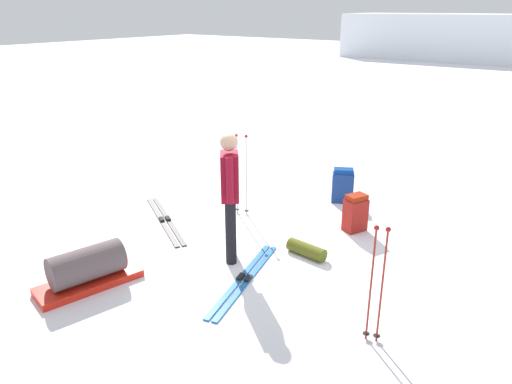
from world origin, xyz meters
TOP-DOWN VIEW (x-y plane):
  - ground_plane at (0.00, 0.00)m, footprint 80.00×80.00m
  - distant_snow_ridge at (-3.65, 27.82)m, footprint 16.08×5.25m
  - skier_standing at (0.12, -0.71)m, footprint 0.40×0.46m
  - ski_pair_near at (0.58, -1.03)m, footprint 0.61×1.82m
  - ski_pair_far at (-1.48, -0.38)m, footprint 1.76×1.13m
  - backpack_large_dark at (0.37, 1.97)m, footprint 0.41×0.35m
  - backpack_bright at (1.04, 1.05)m, footprint 0.33×0.38m
  - ski_poles_planted_near at (-0.69, 0.56)m, footprint 0.22×0.12m
  - ski_poles_planted_far at (2.29, -1.17)m, footprint 0.17×0.10m
  - gear_sled at (-0.83, -2.23)m, footprint 0.73×1.28m
  - sleeping_mat_rolled at (0.87, -0.05)m, footprint 0.56×0.23m

SIDE VIEW (x-z plane):
  - ground_plane at x=0.00m, z-range 0.00..0.00m
  - ski_pair_far at x=-1.48m, z-range -0.01..0.04m
  - ski_pair_near at x=0.58m, z-range -0.01..0.04m
  - sleeping_mat_rolled at x=0.87m, z-range 0.00..0.18m
  - gear_sled at x=-0.83m, z-range -0.02..0.47m
  - backpack_bright at x=1.04m, z-range -0.01..0.56m
  - backpack_large_dark at x=0.37m, z-range -0.01..0.58m
  - ski_poles_planted_far at x=2.29m, z-range 0.07..1.32m
  - ski_poles_planted_near at x=-0.69m, z-range 0.07..1.38m
  - skier_standing at x=0.12m, z-range 0.10..1.80m
  - distant_snow_ridge at x=-3.65m, z-range 0.00..2.73m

